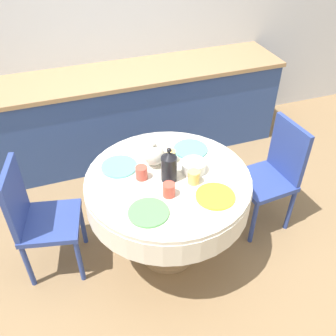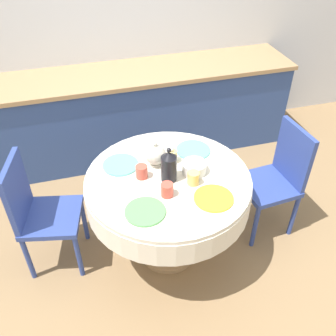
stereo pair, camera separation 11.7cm
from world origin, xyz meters
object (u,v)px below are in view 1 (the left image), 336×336
(chair_left, at_px, (273,172))
(teapot, at_px, (154,155))
(chair_right, at_px, (37,216))
(coffee_carafe, at_px, (170,166))

(chair_left, bearing_deg, teapot, 80.05)
(chair_left, distance_m, chair_right, 1.78)
(chair_right, height_order, coffee_carafe, coffee_carafe)
(coffee_carafe, height_order, teapot, coffee_carafe)
(coffee_carafe, xyz_separation_m, teapot, (-0.05, 0.18, -0.03))
(chair_left, xyz_separation_m, teapot, (-0.94, 0.09, 0.33))
(chair_left, distance_m, coffee_carafe, 0.97)
(chair_left, height_order, teapot, teapot)
(teapot, bearing_deg, chair_right, 177.71)
(coffee_carafe, bearing_deg, chair_right, 166.47)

